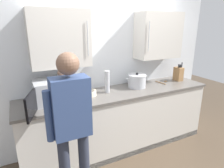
# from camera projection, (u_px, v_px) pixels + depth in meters

# --- Properties ---
(back_wall_tiled) EXTENTS (3.72, 0.44, 2.79)m
(back_wall_tiled) POSITION_uv_depth(u_px,v_px,m) (110.00, 53.00, 2.99)
(back_wall_tiled) COLOR silver
(back_wall_tiled) RESTS_ON ground_plane
(counter_unit) EXTENTS (2.94, 0.66, 0.95)m
(counter_unit) POSITION_uv_depth(u_px,v_px,m) (119.00, 120.00, 3.02)
(counter_unit) COLOR beige
(counter_unit) RESTS_ON ground_plane
(microwave_oven) EXTENTS (0.63, 0.75, 0.29)m
(microwave_oven) POSITION_uv_depth(u_px,v_px,m) (52.00, 91.00, 2.46)
(microwave_oven) COLOR #B7BABF
(microwave_oven) RESTS_ON counter_unit
(wooden_spoon) EXTENTS (0.20, 0.22, 0.02)m
(wooden_spoon) POSITION_uv_depth(u_px,v_px,m) (163.00, 82.00, 3.32)
(wooden_spoon) COLOR #A37547
(wooden_spoon) RESTS_ON counter_unit
(fruit_bowl) EXTENTS (0.24, 0.24, 0.10)m
(fruit_bowl) POSITION_uv_depth(u_px,v_px,m) (88.00, 93.00, 2.71)
(fruit_bowl) COLOR beige
(fruit_bowl) RESTS_ON counter_unit
(knife_block) EXTENTS (0.11, 0.15, 0.32)m
(knife_block) POSITION_uv_depth(u_px,v_px,m) (178.00, 74.00, 3.41)
(knife_block) COLOR #A37547
(knife_block) RESTS_ON counter_unit
(stock_pot) EXTENTS (0.38, 0.29, 0.23)m
(stock_pot) POSITION_uv_depth(u_px,v_px,m) (137.00, 81.00, 3.05)
(stock_pot) COLOR #B7BABF
(stock_pot) RESTS_ON counter_unit
(thermos_flask) EXTENTS (0.08, 0.08, 0.33)m
(thermos_flask) POSITION_uv_depth(u_px,v_px,m) (107.00, 82.00, 2.79)
(thermos_flask) COLOR #B7BABF
(thermos_flask) RESTS_ON counter_unit
(person_figure) EXTENTS (0.44, 0.60, 1.69)m
(person_figure) POSITION_uv_depth(u_px,v_px,m) (71.00, 124.00, 1.82)
(person_figure) COLOR #282D3D
(person_figure) RESTS_ON ground_plane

